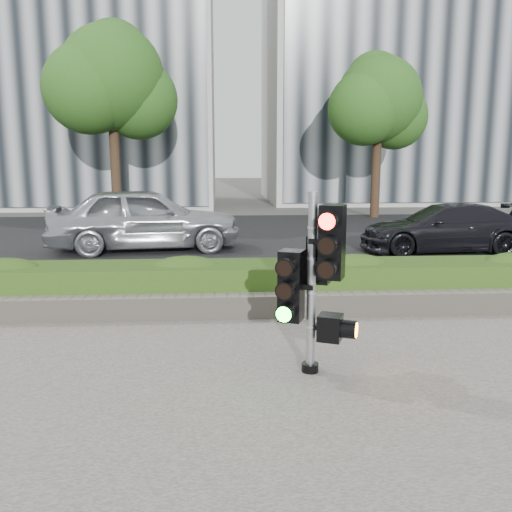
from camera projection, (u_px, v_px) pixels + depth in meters
name	position (u px, v px, depth m)	size (l,w,h in m)	color
ground	(278.00, 366.00, 6.23)	(120.00, 120.00, 0.00)	#51514C
sidewalk	(315.00, 500.00, 3.77)	(16.00, 11.00, 0.03)	#9E9389
road	(243.00, 239.00, 16.05)	(60.00, 13.00, 0.02)	black
curb	(259.00, 294.00, 9.31)	(60.00, 0.25, 0.12)	gray
stone_wall	(265.00, 305.00, 8.06)	(12.00, 0.32, 0.34)	gray
hedge	(262.00, 284.00, 8.67)	(12.00, 1.00, 0.68)	olive
building_left	(52.00, 53.00, 26.92)	(16.00, 9.00, 15.00)	#B7B7B2
building_right	(428.00, 92.00, 30.39)	(18.00, 10.00, 12.00)	#B7B7B2
tree_left	(111.00, 82.00, 19.34)	(4.61, 4.03, 7.34)	black
tree_right	(378.00, 103.00, 21.04)	(4.10, 3.58, 6.53)	black
traffic_signal	(315.00, 274.00, 5.83)	(0.74, 0.62, 1.99)	black
car_silver	(145.00, 219.00, 13.82)	(1.94, 4.81, 1.64)	#B1B4B8
car_dark	(444.00, 228.00, 13.65)	(1.70, 4.19, 1.22)	black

